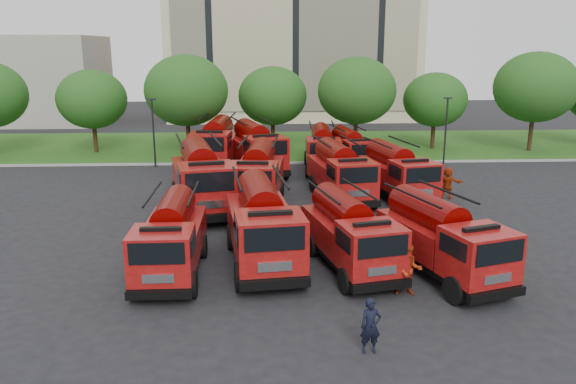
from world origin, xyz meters
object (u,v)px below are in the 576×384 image
at_px(fire_truck_2, 349,233).
at_px(fire_truck_3, 441,238).
at_px(fire_truck_10, 322,149).
at_px(fire_truck_9, 256,148).
at_px(fire_truck_11, 350,150).
at_px(firefighter_5, 446,198).
at_px(fire_truck_5, 258,175).
at_px(fire_truck_6, 340,172).
at_px(fire_truck_0, 171,238).
at_px(fire_truck_4, 201,178).
at_px(fire_truck_7, 396,172).
at_px(firefighter_3, 453,268).
at_px(firefighter_2, 480,284).
at_px(firefighter_1, 408,295).
at_px(fire_truck_8, 216,144).
at_px(firefighter_0, 370,352).
at_px(firefighter_4, 216,221).
at_px(fire_truck_1, 262,224).

height_order(fire_truck_2, fire_truck_3, fire_truck_3).
bearing_deg(fire_truck_10, fire_truck_9, -168.91).
height_order(fire_truck_11, firefighter_5, fire_truck_11).
relative_size(fire_truck_5, fire_truck_10, 1.09).
bearing_deg(fire_truck_6, fire_truck_2, -104.35).
xyz_separation_m(fire_truck_0, fire_truck_9, (3.20, 18.50, 0.28)).
height_order(fire_truck_4, fire_truck_11, fire_truck_4).
xyz_separation_m(fire_truck_2, fire_truck_6, (1.09, 10.71, 0.15)).
bearing_deg(fire_truck_7, fire_truck_4, 178.47).
height_order(fire_truck_4, fire_truck_10, fire_truck_4).
distance_m(fire_truck_3, firefighter_3, 1.85).
height_order(firefighter_2, firefighter_3, firefighter_3).
xyz_separation_m(fire_truck_0, firefighter_1, (8.86, -2.47, -1.49)).
relative_size(fire_truck_8, firefighter_0, 4.79).
relative_size(fire_truck_4, fire_truck_7, 1.16).
bearing_deg(firefighter_1, fire_truck_5, 119.86).
relative_size(fire_truck_0, fire_truck_2, 0.96).
bearing_deg(fire_truck_0, fire_truck_10, 66.93).
height_order(fire_truck_6, firefighter_4, fire_truck_6).
bearing_deg(firefighter_0, firefighter_3, 49.63).
relative_size(fire_truck_5, fire_truck_8, 0.94).
height_order(fire_truck_10, firefighter_4, fire_truck_10).
height_order(fire_truck_4, firefighter_5, fire_truck_4).
height_order(fire_truck_5, fire_truck_9, fire_truck_9).
bearing_deg(fire_truck_0, fire_truck_5, 71.11).
bearing_deg(firefighter_5, firefighter_2, 104.09).
xyz_separation_m(fire_truck_2, firefighter_2, (4.79, -1.87, -1.48)).
distance_m(fire_truck_8, firefighter_1, 24.10).
distance_m(fire_truck_1, fire_truck_5, 9.08).
xyz_separation_m(fire_truck_9, firefighter_3, (8.18, -18.50, -1.76)).
bearing_deg(firefighter_4, fire_truck_5, -59.75).
bearing_deg(fire_truck_6, firefighter_4, -157.83).
relative_size(fire_truck_0, firefighter_2, 4.10).
relative_size(fire_truck_7, fire_truck_9, 0.89).
height_order(fire_truck_7, fire_truck_11, fire_truck_7).
bearing_deg(fire_truck_3, firefighter_1, -151.49).
relative_size(fire_truck_6, fire_truck_9, 0.91).
relative_size(firefighter_2, firefighter_5, 0.83).
xyz_separation_m(fire_truck_2, fire_truck_9, (-3.91, 18.25, 0.29)).
relative_size(fire_truck_9, fire_truck_11, 1.22).
distance_m(fire_truck_2, fire_truck_11, 19.21).
bearing_deg(fire_truck_11, fire_truck_4, -142.89).
height_order(fire_truck_6, firefighter_3, fire_truck_6).
distance_m(fire_truck_2, firefighter_1, 3.56).
relative_size(fire_truck_0, fire_truck_3, 0.93).
xyz_separation_m(fire_truck_7, fire_truck_9, (-8.37, 7.49, 0.19)).
relative_size(fire_truck_5, firefighter_5, 4.00).
xyz_separation_m(fire_truck_10, firefighter_0, (-1.30, -25.51, -1.57)).
xyz_separation_m(fire_truck_7, firefighter_2, (0.33, -12.62, -1.58)).
bearing_deg(fire_truck_4, fire_truck_1, -79.81).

